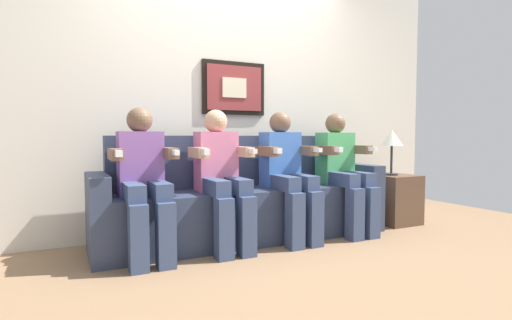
{
  "coord_description": "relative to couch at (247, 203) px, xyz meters",
  "views": [
    {
      "loc": [
        -1.43,
        -2.75,
        0.89
      ],
      "look_at": [
        0.0,
        0.15,
        0.7
      ],
      "focal_mm": 27.65,
      "sensor_mm": 36.0,
      "label": 1
    }
  ],
  "objects": [
    {
      "name": "ground_plane",
      "position": [
        0.0,
        -0.33,
        -0.31
      ],
      "size": [
        6.44,
        6.44,
        0.0
      ],
      "primitive_type": "plane",
      "color": "#8C6B4C"
    },
    {
      "name": "back_wall_assembly",
      "position": [
        0.0,
        0.44,
        0.99
      ],
      "size": [
        4.96,
        0.1,
        2.6
      ],
      "color": "silver",
      "rests_on": "ground_plane"
    },
    {
      "name": "person_right_center",
      "position": [
        0.3,
        -0.17,
        0.29
      ],
      "size": [
        0.46,
        0.56,
        1.11
      ],
      "color": "#3F72CC",
      "rests_on": "ground_plane"
    },
    {
      "name": "couch",
      "position": [
        0.0,
        0.0,
        0.0
      ],
      "size": [
        2.56,
        0.58,
        0.9
      ],
      "color": "#333D56",
      "rests_on": "ground_plane"
    },
    {
      "name": "person_leftmost",
      "position": [
        -0.9,
        -0.17,
        0.29
      ],
      "size": [
        0.46,
        0.56,
        1.11
      ],
      "color": "#8C59A5",
      "rests_on": "ground_plane"
    },
    {
      "name": "person_rightmost",
      "position": [
        0.9,
        -0.17,
        0.29
      ],
      "size": [
        0.46,
        0.56,
        1.11
      ],
      "color": "#4CB266",
      "rests_on": "ground_plane"
    },
    {
      "name": "person_left_center",
      "position": [
        -0.3,
        -0.17,
        0.29
      ],
      "size": [
        0.46,
        0.56,
        1.11
      ],
      "color": "pink",
      "rests_on": "ground_plane"
    },
    {
      "name": "side_table_right",
      "position": [
        1.63,
        -0.11,
        -0.06
      ],
      "size": [
        0.4,
        0.4,
        0.5
      ],
      "color": "brown",
      "rests_on": "ground_plane"
    },
    {
      "name": "table_lamp",
      "position": [
        1.58,
        -0.1,
        0.55
      ],
      "size": [
        0.22,
        0.22,
        0.46
      ],
      "color": "#333338",
      "rests_on": "side_table_right"
    }
  ]
}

